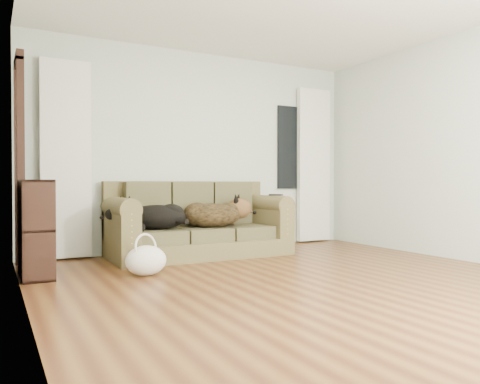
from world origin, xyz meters
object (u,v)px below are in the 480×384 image
dog_black_lab (152,218)px  dog_shepherd (215,215)px  sofa (200,219)px  bookshelf (36,223)px  tote_bag (146,259)px

dog_black_lab → dog_shepherd: 0.76m
sofa → dog_shepherd: size_ratio=2.93×
bookshelf → sofa: bearing=15.1°
dog_black_lab → bookshelf: 1.32m
dog_shepherd → tote_bag: 1.39m
sofa → tote_bag: bearing=-136.7°
bookshelf → dog_shepherd: bearing=11.9°
bookshelf → tote_bag: bearing=-24.0°
dog_black_lab → tote_bag: (-0.34, -0.85, -0.32)m
tote_bag → bookshelf: (-0.92, 0.45, 0.34)m
dog_black_lab → dog_shepherd: bearing=26.4°
sofa → dog_shepherd: 0.19m
dog_shepherd → dog_black_lab: bearing=16.7°
sofa → dog_black_lab: sofa is taller
tote_bag → sofa: bearing=43.3°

